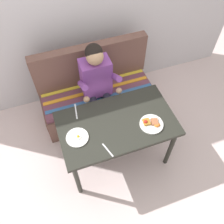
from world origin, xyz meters
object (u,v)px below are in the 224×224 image
(fork, at_px, (108,150))
(table, at_px, (117,127))
(plate_breakfast, at_px, (151,124))
(person, at_px, (98,83))
(plate_eggs, at_px, (77,137))
(couch, at_px, (96,95))
(knife, at_px, (76,111))

(fork, bearing_deg, table, 37.04)
(plate_breakfast, height_order, fork, plate_breakfast)
(person, xyz_separation_m, plate_eggs, (-0.41, -0.63, -0.00))
(person, bearing_deg, table, -88.27)
(couch, xyz_separation_m, plate_breakfast, (0.32, -0.90, 0.41))
(table, bearing_deg, fork, -125.67)
(fork, distance_m, knife, 0.57)
(couch, relative_size, person, 1.19)
(couch, bearing_deg, plate_eggs, -117.94)
(table, bearing_deg, person, 91.73)
(couch, bearing_deg, fork, -100.51)
(knife, bearing_deg, fork, -64.80)
(couch, distance_m, person, 0.45)
(table, relative_size, plate_breakfast, 5.01)
(person, distance_m, plate_eggs, 0.75)
(knife, bearing_deg, plate_breakfast, -23.46)
(couch, distance_m, plate_breakfast, 1.04)
(couch, height_order, fork, couch)
(fork, bearing_deg, plate_eggs, 118.84)
(plate_eggs, bearing_deg, couch, 62.06)
(table, bearing_deg, plate_breakfast, -23.56)
(plate_breakfast, xyz_separation_m, fork, (-0.51, -0.13, -0.01))
(couch, xyz_separation_m, fork, (-0.19, -1.03, 0.40))
(knife, bearing_deg, couch, 61.81)
(plate_breakfast, bearing_deg, couch, 109.41)
(couch, relative_size, plate_eggs, 6.52)
(person, height_order, plate_eggs, person)
(plate_breakfast, height_order, plate_eggs, plate_breakfast)
(fork, bearing_deg, couch, 62.20)
(plate_eggs, bearing_deg, table, 5.36)
(person, bearing_deg, plate_eggs, -123.00)
(couch, distance_m, knife, 0.73)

